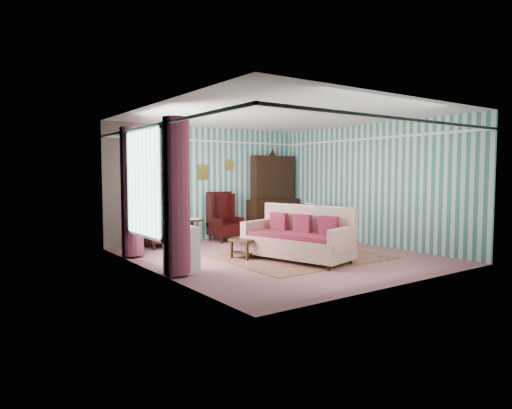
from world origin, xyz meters
TOP-DOWN VIEW (x-y plane):
  - floor at (0.00, 0.00)m, footprint 6.00×6.00m
  - room_shell at (-0.62, 0.18)m, footprint 5.53×6.02m
  - bookcase at (-1.35, 2.84)m, footprint 0.80×0.28m
  - dresser_hutch at (1.90, 2.72)m, footprint 1.50×0.56m
  - wingback_left at (-1.60, 2.45)m, footprint 0.76×0.80m
  - wingback_right at (0.15, 2.45)m, footprint 0.76×0.80m
  - seated_woman at (-1.60, 2.45)m, footprint 0.44×0.40m
  - round_side_table at (-0.70, 2.60)m, footprint 0.50×0.50m
  - nest_table at (2.47, 0.90)m, footprint 0.45×0.38m
  - plant_stand at (-2.40, -0.30)m, footprint 0.55×0.35m
  - rug at (0.30, -0.30)m, footprint 3.20×2.60m
  - sofa at (-0.03, -0.57)m, footprint 1.65×2.40m
  - floral_armchair at (1.52, 1.08)m, footprint 0.88×0.95m
  - coffee_table at (-0.52, 0.28)m, footprint 1.06×0.77m
  - potted_plant_a at (-2.43, -0.43)m, footprint 0.42×0.39m
  - potted_plant_b at (-2.29, -0.16)m, footprint 0.34×0.30m
  - potted_plant_c at (-2.46, -0.19)m, footprint 0.26×0.26m

SIDE VIEW (x-z plane):
  - floor at x=0.00m, z-range 0.00..0.00m
  - rug at x=0.30m, z-range 0.00..0.01m
  - coffee_table at x=-0.52m, z-range 0.00..0.41m
  - nest_table at x=2.47m, z-range 0.00..0.54m
  - round_side_table at x=-0.70m, z-range 0.00..0.60m
  - plant_stand at x=-2.40m, z-range 0.00..0.80m
  - floral_armchair at x=1.52m, z-range 0.00..1.02m
  - sofa at x=-0.03m, z-range 0.00..1.12m
  - seated_woman at x=-1.60m, z-range 0.00..1.18m
  - wingback_left at x=-1.60m, z-range 0.00..1.25m
  - wingback_right at x=0.15m, z-range 0.00..1.25m
  - potted_plant_c at x=-2.46m, z-range 0.80..1.16m
  - potted_plant_a at x=-2.43m, z-range 0.80..1.18m
  - potted_plant_b at x=-2.29m, z-range 0.80..1.32m
  - bookcase at x=-1.35m, z-range 0.00..2.24m
  - dresser_hutch at x=1.90m, z-range 0.00..2.36m
  - room_shell at x=-0.62m, z-range 0.55..3.46m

